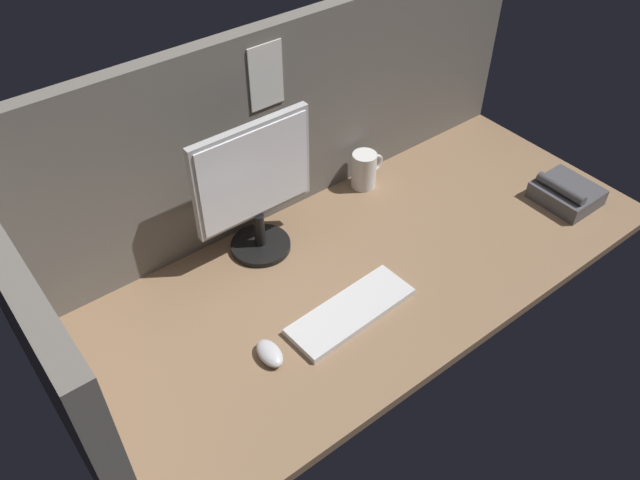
% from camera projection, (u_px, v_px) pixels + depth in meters
% --- Properties ---
extents(ground_plane, '(1.80, 0.80, 0.03)m').
position_uv_depth(ground_plane, '(363.00, 268.00, 1.90)').
color(ground_plane, '#8C6B4C').
extents(cubicle_wall_back, '(1.80, 0.06, 0.62)m').
position_uv_depth(cubicle_wall_back, '(286.00, 120.00, 1.89)').
color(cubicle_wall_back, slate).
rests_on(cubicle_wall_back, ground_plane).
extents(cubicle_wall_side, '(0.05, 0.80, 0.62)m').
position_uv_depth(cubicle_wall_side, '(39.00, 343.00, 1.28)').
color(cubicle_wall_side, slate).
rests_on(cubicle_wall_side, ground_plane).
extents(monitor, '(0.37, 0.18, 0.43)m').
position_uv_depth(monitor, '(255.00, 186.00, 1.79)').
color(monitor, black).
rests_on(monitor, ground_plane).
extents(keyboard, '(0.38, 0.15, 0.02)m').
position_uv_depth(keyboard, '(351.00, 311.00, 1.74)').
color(keyboard, silver).
rests_on(keyboard, ground_plane).
extents(mouse, '(0.06, 0.10, 0.03)m').
position_uv_depth(mouse, '(270.00, 353.00, 1.62)').
color(mouse, silver).
rests_on(mouse, ground_plane).
extents(mug_ceramic_white, '(0.12, 0.08, 0.13)m').
position_uv_depth(mug_ceramic_white, '(364.00, 170.00, 2.12)').
color(mug_ceramic_white, white).
rests_on(mug_ceramic_white, ground_plane).
extents(desk_phone, '(0.17, 0.19, 0.09)m').
position_uv_depth(desk_phone, '(566.00, 193.00, 2.08)').
color(desk_phone, '#4C4C51').
rests_on(desk_phone, ground_plane).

